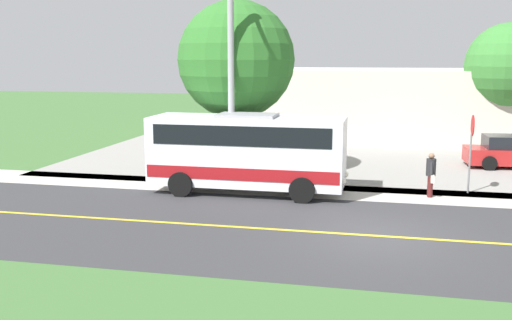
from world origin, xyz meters
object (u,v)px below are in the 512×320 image
shuttle_bus_front (247,150)px  commercial_building (386,103)px  street_light_pole (230,71)px  tree_lot_edge (509,66)px  tree_curbside (236,60)px  stop_sign (471,140)px  pedestrian_with_bags (431,174)px

shuttle_bus_front → commercial_building: 17.65m
street_light_pole → commercial_building: street_light_pole is taller
shuttle_bus_front → street_light_pole: bearing=-119.5°
street_light_pole → tree_lot_edge: bearing=136.3°
street_light_pole → tree_lot_edge: 17.31m
shuttle_bus_front → commercial_building: bearing=163.9°
shuttle_bus_front → tree_lot_edge: size_ratio=1.06×
street_light_pole → tree_curbside: bearing=-170.9°
tree_lot_edge → commercial_building: size_ratio=0.35×
shuttle_bus_front → tree_curbside: tree_curbside is taller
tree_curbside → commercial_building: bearing=156.6°
commercial_building → stop_sign: bearing=11.4°
tree_lot_edge → street_light_pole: bearing=-43.7°
pedestrian_with_bags → street_light_pole: 8.13m
tree_lot_edge → pedestrian_with_bags: bearing=-20.9°
pedestrian_with_bags → stop_sign: 2.02m
street_light_pole → commercial_building: 17.62m
tree_curbside → shuttle_bus_front: bearing=21.4°
stop_sign → street_light_pole: (1.22, -8.72, 2.46)m
street_light_pole → tree_curbside: street_light_pole is taller
shuttle_bus_front → street_light_pole: 2.95m
tree_curbside → street_light_pole: bearing=9.1°
shuttle_bus_front → street_light_pole: (-0.42, -0.75, 2.82)m
pedestrian_with_bags → tree_curbside: size_ratio=0.22×
shuttle_bus_front → tree_lot_edge: tree_lot_edge is taller
street_light_pole → commercial_building: (-16.52, 5.65, -2.33)m
shuttle_bus_front → commercial_building: commercial_building is taller
stop_sign → street_light_pole: size_ratio=0.36×
shuttle_bus_front → pedestrian_with_bags: 6.63m
stop_sign → tree_lot_edge: (-11.30, 3.23, 2.48)m
street_light_pole → tree_curbside: 2.59m
pedestrian_with_bags → tree_curbside: (-2.20, -7.70, 3.98)m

